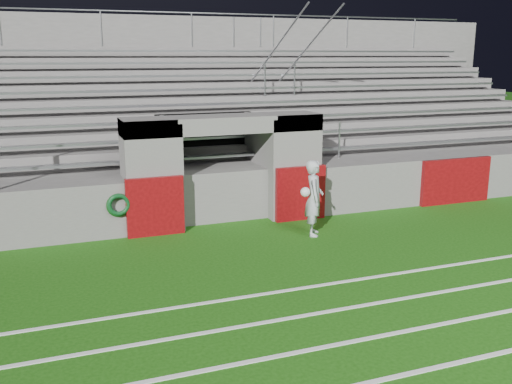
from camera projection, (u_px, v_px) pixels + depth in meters
name	position (u px, v px, depth m)	size (l,w,h in m)	color
ground	(279.00, 269.00, 10.92)	(90.00, 90.00, 0.00)	#184E0D
stadium_structure	(181.00, 137.00, 17.83)	(26.00, 8.48, 5.42)	#605D5B
goalkeeper_with_ball	(314.00, 198.00, 12.82)	(0.69, 0.74, 1.73)	#ABB0B4
hose_coil	(119.00, 205.00, 12.51)	(0.54, 0.15, 0.54)	#0C3F0F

